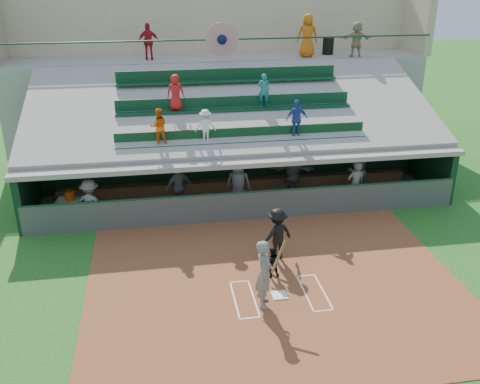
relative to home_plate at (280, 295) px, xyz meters
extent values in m
plane|color=#1D5718|center=(0.00, 0.00, -0.04)|extent=(100.00, 100.00, 0.00)
cube|color=brown|center=(0.00, 0.50, -0.03)|extent=(11.00, 9.00, 0.02)
cube|color=white|center=(0.00, 0.00, 0.00)|extent=(0.43, 0.43, 0.03)
cube|color=white|center=(-0.75, 0.00, -0.01)|extent=(0.05, 1.80, 0.01)
cube|color=silver|center=(0.75, 0.00, -0.01)|extent=(0.05, 1.80, 0.01)
cube|color=white|center=(-1.30, 0.00, -0.01)|extent=(0.05, 1.80, 0.01)
cube|color=white|center=(1.30, 0.00, -0.01)|extent=(0.05, 1.80, 0.01)
cube|color=silver|center=(-1.02, 0.90, -0.01)|extent=(0.60, 0.05, 0.01)
cube|color=white|center=(1.02, 0.90, -0.01)|extent=(0.60, 0.05, 0.01)
cube|color=white|center=(-1.02, -0.90, -0.01)|extent=(0.60, 0.05, 0.01)
cube|color=silver|center=(1.02, -0.90, -0.01)|extent=(0.60, 0.05, 0.01)
cube|color=gray|center=(0.00, 6.75, -0.02)|extent=(16.00, 3.50, 0.04)
cube|color=gray|center=(0.00, 13.50, 2.26)|extent=(20.00, 3.00, 4.60)
cube|color=#4B504B|center=(0.00, 5.00, 0.52)|extent=(16.00, 0.06, 1.10)
cylinder|color=#143E23|center=(0.00, 5.00, 1.09)|extent=(16.00, 0.08, 0.08)
cube|color=black|center=(0.00, 8.50, 1.07)|extent=(16.00, 0.25, 2.20)
cube|color=black|center=(-8.00, 6.75, 1.07)|extent=(0.25, 3.50, 2.20)
cube|color=black|center=(8.00, 6.75, 1.07)|extent=(0.25, 3.50, 2.20)
cube|color=gray|center=(0.00, 6.75, 2.17)|extent=(16.40, 3.90, 0.18)
cube|color=gray|center=(0.00, 10.25, 1.12)|extent=(16.40, 3.50, 2.30)
cube|color=gray|center=(0.00, 11.90, 2.26)|extent=(16.40, 0.30, 4.60)
cube|color=gray|center=(0.00, 8.60, 3.42)|extent=(16.40, 6.51, 2.37)
cube|color=#0B331A|center=(0.00, 6.20, 2.62)|extent=(9.40, 0.42, 0.08)
cube|color=#0B3319|center=(0.00, 6.40, 2.88)|extent=(9.40, 0.06, 0.45)
cube|color=#0D3C22|center=(0.00, 8.10, 3.37)|extent=(9.40, 0.42, 0.08)
cube|color=#0C341E|center=(0.00, 8.30, 3.62)|extent=(9.40, 0.06, 0.45)
cube|color=#0D3D1E|center=(0.00, 10.00, 4.12)|extent=(9.40, 0.42, 0.08)
cube|color=#0B341B|center=(0.00, 10.20, 4.38)|extent=(9.40, 0.06, 0.45)
imported|color=#DD5E0D|center=(-3.08, 6.30, 3.32)|extent=(0.66, 0.52, 1.33)
imported|color=silver|center=(-1.39, 6.30, 3.26)|extent=(0.78, 0.45, 1.21)
imported|color=#264398|center=(2.04, 6.30, 3.37)|extent=(0.86, 0.40, 1.43)
imported|color=red|center=(-2.33, 8.20, 4.10)|extent=(0.75, 0.55, 1.40)
imported|color=#186F6E|center=(1.16, 8.20, 4.06)|extent=(0.52, 0.39, 1.31)
cylinder|color=#123A24|center=(0.00, 12.00, 5.56)|extent=(20.00, 0.07, 0.07)
cylinder|color=#AF2219|center=(0.00, 11.98, 5.56)|extent=(1.50, 0.06, 1.50)
sphere|color=#0D1035|center=(0.00, 11.95, 5.56)|extent=(0.44, 0.44, 0.44)
cube|color=tan|center=(0.00, 15.00, 6.16)|extent=(20.00, 0.40, 3.20)
cube|color=tan|center=(10.00, 13.50, 6.16)|extent=(0.40, 3.00, 3.20)
imported|color=#5F615C|center=(-0.54, -0.33, 0.98)|extent=(0.61, 0.80, 1.99)
cylinder|color=brown|center=(-0.19, -0.48, 1.57)|extent=(0.56, 0.54, 0.75)
sphere|color=brown|center=(-0.41, -0.33, 1.22)|extent=(0.10, 0.10, 0.10)
imported|color=black|center=(-0.01, 1.06, 0.47)|extent=(0.48, 0.38, 0.98)
imported|color=black|center=(0.38, 2.09, 0.85)|extent=(1.28, 1.04, 1.73)
cube|color=brown|center=(-0.01, 7.87, 0.22)|extent=(14.50, 0.59, 0.43)
cube|color=white|center=(-6.50, 6.06, 0.39)|extent=(0.97, 0.79, 0.77)
cylinder|color=#D34A0C|center=(-6.42, 6.03, 0.95)|extent=(0.36, 0.36, 0.36)
imported|color=#52544F|center=(-5.63, 5.30, 0.91)|extent=(1.32, 1.01, 1.81)
imported|color=#5C5F5A|center=(-2.47, 6.23, 0.93)|extent=(1.17, 0.85, 1.85)
imported|color=#5A5C57|center=(-0.21, 6.10, 0.98)|extent=(1.08, 0.84, 1.96)
imported|color=#5F635D|center=(2.17, 7.01, 0.97)|extent=(1.87, 0.95, 1.93)
imported|color=#52534F|center=(4.18, 5.31, 0.96)|extent=(0.76, 0.55, 1.92)
imported|color=#555853|center=(4.85, 6.81, 0.95)|extent=(1.05, 0.90, 1.88)
cylinder|color=black|center=(5.44, 13.36, 4.97)|extent=(0.54, 0.54, 0.81)
imported|color=red|center=(-3.25, 13.14, 5.39)|extent=(0.97, 0.42, 1.65)
imported|color=#CF5C0C|center=(4.18, 12.75, 5.56)|extent=(1.08, 0.82, 1.99)
imported|color=tan|center=(6.53, 12.46, 5.38)|extent=(1.55, 0.65, 1.62)
camera|label=1|loc=(-3.21, -12.49, 8.75)|focal=40.00mm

